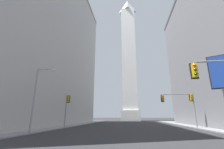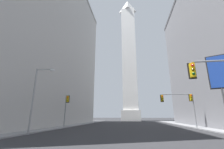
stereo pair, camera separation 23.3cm
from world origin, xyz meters
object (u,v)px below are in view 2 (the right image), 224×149
obelisk (129,56)px  traffic_light_mid_left (66,106)px  traffic_light_mid_right (182,101)px  street_lamp (37,92)px

obelisk → traffic_light_mid_left: obelisk is taller
obelisk → traffic_light_mid_right: obelisk is taller
obelisk → street_lamp: bearing=-101.8°
traffic_light_mid_left → traffic_light_mid_right: bearing=4.8°
traffic_light_mid_left → street_lamp: size_ratio=0.74×
obelisk → traffic_light_mid_left: 49.18m
obelisk → traffic_light_mid_right: bearing=-76.3°
traffic_light_mid_right → street_lamp: size_ratio=0.76×
obelisk → traffic_light_mid_left: bearing=-105.4°
traffic_light_mid_right → street_lamp: street_lamp is taller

